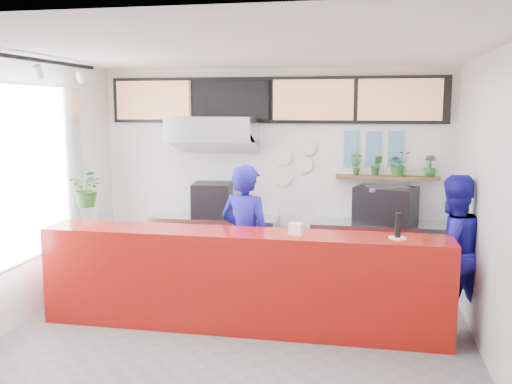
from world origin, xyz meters
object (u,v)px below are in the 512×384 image
Objects in this scene: panini_oven at (212,200)px; espresso_machine at (386,205)px; service_counter at (242,280)px; staff_right at (452,252)px; staff_center at (246,240)px; pepper_mill at (398,225)px.

panini_oven is 2.42m from espresso_machine.
staff_right is (2.28, 0.50, 0.31)m from service_counter.
staff_center is (-0.05, 0.45, 0.35)m from service_counter.
staff_center reaches higher than staff_right.
staff_right reaches higher than pepper_mill.
pepper_mill is (1.71, -0.45, 0.34)m from staff_center.
staff_right is (0.69, -1.30, -0.28)m from espresso_machine.
panini_oven reaches higher than service_counter.
service_counter is 8.40× the size of panini_oven.
service_counter is at bearing -72.37° from panini_oven.
pepper_mill is at bearing -43.09° from panini_oven.
pepper_mill reaches higher than service_counter.
panini_oven is at bearing -47.76° from staff_right.
panini_oven is at bearing 144.13° from pepper_mill.
panini_oven is 0.70× the size of espresso_machine.
staff_center is at bearing 165.18° from pepper_mill.
pepper_mill is at bearing -176.28° from staff_center.
pepper_mill is (-0.62, -0.50, 0.38)m from staff_right.
staff_right is at bearing -43.99° from espresso_machine.
service_counter is 0.57m from staff_center.
staff_right is (3.11, -1.30, -0.28)m from panini_oven.
pepper_mill is at bearing -0.08° from service_counter.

